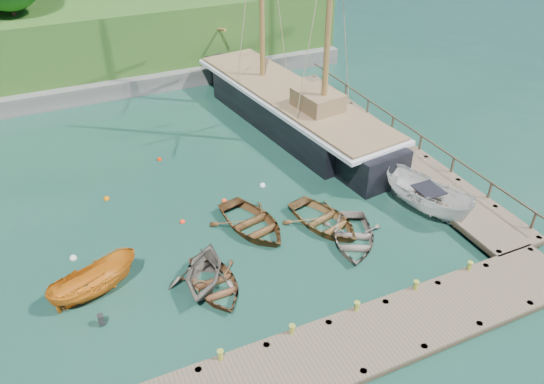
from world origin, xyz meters
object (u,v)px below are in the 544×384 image
(cabin_boat_white, at_px, (425,211))
(rowboat_0, at_px, (215,288))
(rowboat_1, at_px, (205,285))
(rowboat_3, at_px, (353,242))
(motorboat_orange, at_px, (97,293))
(rowboat_4, at_px, (253,229))
(schooner, at_px, (291,111))
(rowboat_2, at_px, (324,226))

(cabin_boat_white, bearing_deg, rowboat_0, 170.37)
(rowboat_1, bearing_deg, rowboat_3, 27.35)
(rowboat_0, relative_size, motorboat_orange, 0.97)
(rowboat_1, bearing_deg, rowboat_4, 67.92)
(schooner, bearing_deg, motorboat_orange, -150.73)
(rowboat_3, bearing_deg, rowboat_1, -152.50)
(rowboat_0, bearing_deg, cabin_boat_white, 2.90)
(rowboat_2, xyz_separation_m, cabin_boat_white, (5.67, -1.11, 0.00))
(rowboat_2, distance_m, rowboat_4, 3.76)
(motorboat_orange, bearing_deg, rowboat_0, -128.48)
(rowboat_1, distance_m, cabin_boat_white, 12.80)
(rowboat_0, xyz_separation_m, rowboat_4, (3.25, 3.34, 0.00))
(rowboat_0, relative_size, rowboat_4, 0.86)
(rowboat_2, height_order, motorboat_orange, motorboat_orange)
(cabin_boat_white, distance_m, schooner, 12.67)
(rowboat_0, relative_size, rowboat_2, 0.90)
(rowboat_2, distance_m, cabin_boat_white, 5.78)
(rowboat_2, relative_size, cabin_boat_white, 0.82)
(rowboat_4, distance_m, motorboat_orange, 8.29)
(rowboat_1, bearing_deg, rowboat_0, -21.57)
(rowboat_2, bearing_deg, rowboat_0, -178.41)
(rowboat_3, bearing_deg, rowboat_0, -149.34)
(rowboat_0, xyz_separation_m, rowboat_3, (7.43, 0.22, 0.00))
(rowboat_1, bearing_deg, rowboat_2, 41.49)
(rowboat_0, distance_m, rowboat_2, 7.07)
(schooner, bearing_deg, rowboat_0, -135.42)
(cabin_boat_white, bearing_deg, rowboat_4, 151.35)
(rowboat_3, relative_size, motorboat_orange, 1.02)
(rowboat_2, bearing_deg, cabin_boat_white, -26.13)
(motorboat_orange, height_order, cabin_boat_white, cabin_boat_white)
(rowboat_2, distance_m, schooner, 11.96)
(rowboat_4, height_order, schooner, schooner)
(rowboat_3, xyz_separation_m, cabin_boat_white, (5.01, 0.69, 0.00))
(rowboat_1, xyz_separation_m, motorboat_orange, (-4.57, 1.48, 0.00))
(rowboat_3, bearing_deg, rowboat_2, 138.96)
(rowboat_1, height_order, cabin_boat_white, cabin_boat_white)
(rowboat_1, height_order, schooner, schooner)
(schooner, bearing_deg, rowboat_2, -115.23)
(rowboat_2, xyz_separation_m, motorboat_orange, (-11.69, -0.12, 0.00))
(motorboat_orange, bearing_deg, schooner, -70.48)
(rowboat_2, xyz_separation_m, rowboat_4, (-3.52, 1.32, 0.00))
(rowboat_0, bearing_deg, rowboat_4, 44.53)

